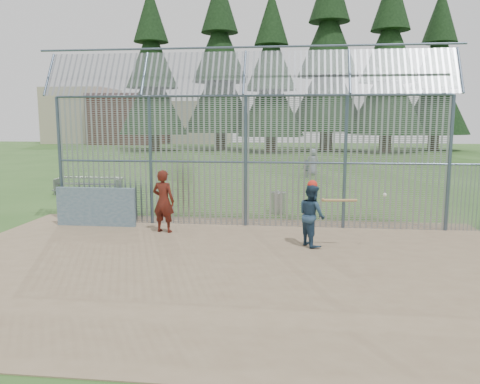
# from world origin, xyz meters

# --- Properties ---
(ground) EXTENTS (120.00, 120.00, 0.00)m
(ground) POSITION_xyz_m (0.00, 0.00, 0.00)
(ground) COLOR #2D511E
(ground) RESTS_ON ground
(dirt_infield) EXTENTS (14.00, 10.00, 0.02)m
(dirt_infield) POSITION_xyz_m (0.00, -0.50, 0.01)
(dirt_infield) COLOR #756047
(dirt_infield) RESTS_ON ground
(dugout_wall) EXTENTS (2.50, 0.12, 1.20)m
(dugout_wall) POSITION_xyz_m (-4.60, 2.90, 0.62)
(dugout_wall) COLOR #38566B
(dugout_wall) RESTS_ON dirt_infield
(batter) EXTENTS (0.91, 0.98, 1.62)m
(batter) POSITION_xyz_m (1.96, 1.30, 0.83)
(batter) COLOR navy
(batter) RESTS_ON dirt_infield
(onlooker) EXTENTS (0.75, 0.57, 1.83)m
(onlooker) POSITION_xyz_m (-2.29, 2.35, 0.94)
(onlooker) COLOR maroon
(onlooker) RESTS_ON dirt_infield
(bg_kid_standing) EXTENTS (0.84, 0.59, 1.61)m
(bg_kid_standing) POSITION_xyz_m (2.62, 17.65, 0.81)
(bg_kid_standing) COLOR gray
(bg_kid_standing) RESTS_ON ground
(bg_kid_seated) EXTENTS (0.63, 0.57, 1.03)m
(bg_kid_seated) POSITION_xyz_m (2.24, 16.53, 0.52)
(bg_kid_seated) COLOR slate
(bg_kid_seated) RESTS_ON ground
(batting_gear) EXTENTS (1.96, 0.37, 0.53)m
(batting_gear) POSITION_xyz_m (2.14, 1.27, 1.54)
(batting_gear) COLOR red
(batting_gear) RESTS_ON ground
(trash_can) EXTENTS (0.56, 0.56, 0.82)m
(trash_can) POSITION_xyz_m (0.94, 5.69, 0.38)
(trash_can) COLOR #93959B
(trash_can) RESTS_ON ground
(bleacher) EXTENTS (3.00, 0.95, 0.72)m
(bleacher) POSITION_xyz_m (-7.65, 9.09, 0.41)
(bleacher) COLOR gray
(bleacher) RESTS_ON ground
(backstop_fence) EXTENTS (20.09, 0.81, 5.30)m
(backstop_fence) POSITION_xyz_m (1.81, 3.43, 2.36)
(backstop_fence) COLOR #47566B
(backstop_fence) RESTS_ON ground
(conifer_row) EXTENTS (38.48, 12.26, 20.20)m
(conifer_row) POSITION_xyz_m (1.93, 41.51, 10.83)
(conifer_row) COLOR #332319
(conifer_row) RESTS_ON ground
(distant_buildings) EXTENTS (26.50, 10.50, 8.00)m
(distant_buildings) POSITION_xyz_m (-23.18, 56.49, 3.60)
(distant_buildings) COLOR brown
(distant_buildings) RESTS_ON ground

